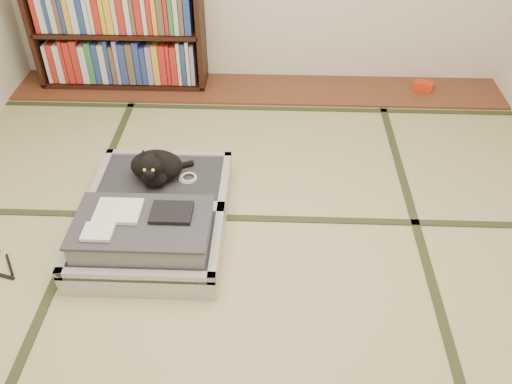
{
  "coord_description": "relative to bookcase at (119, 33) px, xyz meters",
  "views": [
    {
      "loc": [
        0.14,
        -2.03,
        2.18
      ],
      "look_at": [
        0.05,
        0.35,
        0.25
      ],
      "focal_mm": 38.0,
      "sensor_mm": 36.0,
      "label": 1
    }
  ],
  "objects": [
    {
      "name": "cable_coil",
      "position": [
        0.74,
        -1.5,
        -0.28
      ],
      "size": [
        0.11,
        0.11,
        0.03
      ],
      "color": "white",
      "rests_on": "suitcase"
    },
    {
      "name": "tatami_borders",
      "position": [
        1.11,
        -1.58,
        -0.45
      ],
      "size": [
        4.0,
        4.5,
        0.01
      ],
      "color": "#2D381E",
      "rests_on": "ground"
    },
    {
      "name": "floor",
      "position": [
        1.11,
        -2.07,
        -0.45
      ],
      "size": [
        4.5,
        4.5,
        0.0
      ],
      "primitive_type": "plane",
      "color": "#CDC188",
      "rests_on": "ground"
    },
    {
      "name": "suitcase",
      "position": [
        0.58,
        -1.81,
        -0.34
      ],
      "size": [
        0.81,
        1.09,
        0.32
      ],
      "color": "#BBBCC1",
      "rests_on": "floor"
    },
    {
      "name": "wood_strip",
      "position": [
        1.11,
        -0.07,
        -0.44
      ],
      "size": [
        4.0,
        0.5,
        0.02
      ],
      "primitive_type": "cube",
      "color": "brown",
      "rests_on": "ground"
    },
    {
      "name": "bookcase",
      "position": [
        0.0,
        0.0,
        0.0
      ],
      "size": [
        1.35,
        0.31,
        0.92
      ],
      "color": "black",
      "rests_on": "wood_strip"
    },
    {
      "name": "cat",
      "position": [
        0.56,
        -1.53,
        -0.19
      ],
      "size": [
        0.36,
        0.36,
        0.29
      ],
      "color": "black",
      "rests_on": "suitcase"
    },
    {
      "name": "room_shell",
      "position": [
        1.11,
        -2.07,
        1.01
      ],
      "size": [
        4.5,
        4.5,
        4.5
      ],
      "color": "white",
      "rests_on": "ground"
    },
    {
      "name": "red_item",
      "position": [
        2.48,
        -0.04,
        -0.4
      ],
      "size": [
        0.17,
        0.14,
        0.07
      ],
      "primitive_type": "cube",
      "rotation": [
        0.0,
        0.0,
        -0.38
      ],
      "color": "red",
      "rests_on": "wood_strip"
    }
  ]
}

